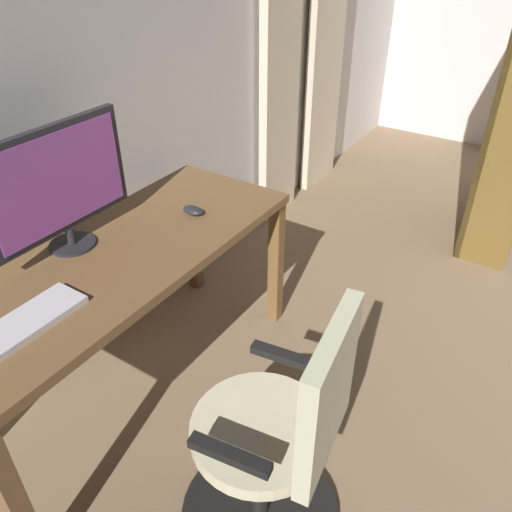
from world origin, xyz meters
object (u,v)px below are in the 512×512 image
object	(u,v)px
office_chair	(279,447)
computer_monitor	(58,184)
computer_mouse	(193,210)
computer_keyboard	(25,324)
desk	(121,273)

from	to	relation	value
office_chair	computer_monitor	distance (m)	1.21
office_chair	computer_mouse	world-z (taller)	office_chair
office_chair	computer_keyboard	distance (m)	0.89
computer_monitor	computer_mouse	xyz separation A→B (m)	(-0.46, 0.24, -0.25)
office_chair	computer_monitor	world-z (taller)	computer_monitor
office_chair	computer_mouse	bearing A→B (deg)	44.49
computer_keyboard	office_chair	bearing A→B (deg)	107.04
computer_monitor	computer_keyboard	world-z (taller)	computer_monitor
desk	computer_keyboard	size ratio (longest dim) A/B	4.06
computer_mouse	office_chair	bearing A→B (deg)	52.72
office_chair	computer_keyboard	world-z (taller)	office_chair
office_chair	computer_monitor	xyz separation A→B (m)	(-0.16, -1.06, 0.56)
computer_mouse	computer_monitor	bearing A→B (deg)	-27.95
office_chair	computer_keyboard	bearing A→B (deg)	98.81
desk	computer_keyboard	bearing A→B (deg)	8.24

